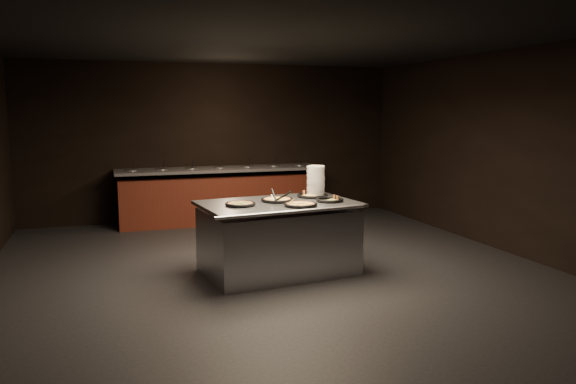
% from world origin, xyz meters
% --- Properties ---
extents(room, '(7.02, 8.02, 2.92)m').
position_xyz_m(room, '(0.00, 0.00, 1.45)').
color(room, black).
rests_on(room, ground).
extents(salad_bar, '(3.70, 0.83, 1.18)m').
position_xyz_m(salad_bar, '(0.00, 3.56, 0.44)').
color(salad_bar, '#5E1F16').
rests_on(salad_bar, ground).
extents(serving_counter, '(2.02, 1.43, 0.91)m').
position_xyz_m(serving_counter, '(0.04, 0.10, 0.43)').
color(serving_counter, '#B3B5BA').
rests_on(serving_counter, ground).
extents(plate_stack, '(0.24, 0.24, 0.40)m').
position_xyz_m(plate_stack, '(0.68, 0.46, 1.10)').
color(plate_stack, white).
rests_on(plate_stack, serving_counter).
extents(pan_veggie_whole, '(0.37, 0.37, 0.04)m').
position_xyz_m(pan_veggie_whole, '(-0.47, -0.00, 0.93)').
color(pan_veggie_whole, black).
rests_on(pan_veggie_whole, serving_counter).
extents(pan_cheese_whole, '(0.41, 0.41, 0.04)m').
position_xyz_m(pan_cheese_whole, '(0.05, 0.17, 0.93)').
color(pan_cheese_whole, black).
rests_on(pan_cheese_whole, serving_counter).
extents(pan_cheese_slices_a, '(0.41, 0.41, 0.04)m').
position_xyz_m(pan_cheese_slices_a, '(0.60, 0.38, 0.92)').
color(pan_cheese_slices_a, black).
rests_on(pan_cheese_slices_a, serving_counter).
extents(pan_cheese_slices_b, '(0.41, 0.41, 0.04)m').
position_xyz_m(pan_cheese_slices_b, '(0.21, -0.26, 0.93)').
color(pan_cheese_slices_b, black).
rests_on(pan_cheese_slices_b, serving_counter).
extents(pan_veggie_slices, '(0.35, 0.35, 0.04)m').
position_xyz_m(pan_veggie_slices, '(0.67, -0.04, 0.93)').
color(pan_veggie_slices, black).
rests_on(pan_veggie_slices, serving_counter).
extents(server_left, '(0.11, 0.35, 0.17)m').
position_xyz_m(server_left, '(-0.05, 0.04, 0.99)').
color(server_left, '#B3B5BA').
rests_on(server_left, serving_counter).
extents(server_right, '(0.33, 0.24, 0.18)m').
position_xyz_m(server_right, '(0.07, -0.17, 0.99)').
color(server_right, '#B3B5BA').
rests_on(server_right, serving_counter).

